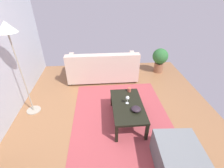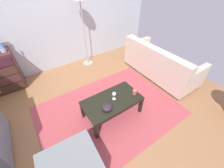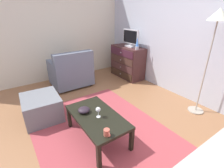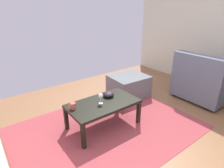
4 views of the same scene
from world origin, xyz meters
TOP-DOWN VIEW (x-y plane):
  - ground_plane at (0.00, 0.00)m, footprint 5.60×4.43m
  - wall_accent_rear at (0.00, 1.97)m, footprint 5.60×0.12m
  - wall_plain_left at (-2.56, 0.00)m, footprint 0.12×4.43m
  - area_rug at (0.20, -0.20)m, footprint 2.60×1.90m
  - dresser at (-1.51, 1.66)m, footprint 1.01×0.49m
  - tv at (-1.45, 1.69)m, footprint 0.56×0.18m
  - lava_lamp at (-1.11, 1.62)m, footprint 0.09×0.09m
  - coffee_table at (0.20, -0.30)m, footprint 1.02×0.57m
  - wine_glass at (0.24, -0.29)m, footprint 0.07×0.07m
  - mug at (0.63, -0.40)m, footprint 0.11×0.08m
  - bowl_decorative at (0.02, -0.41)m, footprint 0.17×0.17m
  - armchair at (-1.79, 0.11)m, footprint 0.80×0.93m
  - ottoman at (-0.79, -0.85)m, footprint 0.73×0.64m
  - standing_lamp at (0.64, 1.61)m, footprint 0.32×0.32m

SIDE VIEW (x-z plane):
  - ground_plane at x=0.00m, z-range -0.05..0.00m
  - area_rug at x=0.20m, z-range 0.00..0.01m
  - ottoman at x=-0.79m, z-range 0.00..0.42m
  - coffee_table at x=0.20m, z-range 0.15..0.54m
  - armchair at x=-1.79m, z-range -0.09..0.82m
  - bowl_decorative at x=0.02m, z-range 0.39..0.47m
  - dresser at x=-1.51m, z-range 0.00..0.87m
  - mug at x=0.63m, z-range 0.39..0.48m
  - wine_glass at x=0.24m, z-range 0.43..0.59m
  - lava_lamp at x=-1.11m, z-range 0.85..1.18m
  - tv at x=-1.45m, z-range 0.88..1.32m
  - wall_accent_rear at x=0.00m, z-range 0.00..2.76m
  - wall_plain_left at x=-2.56m, z-range 0.00..2.76m
  - standing_lamp at x=0.64m, z-range 0.64..2.45m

